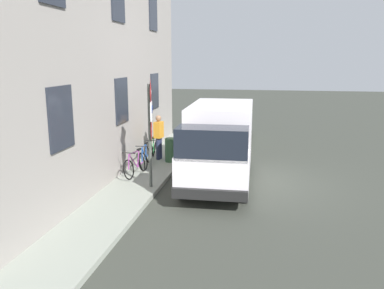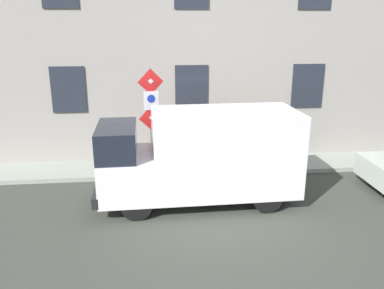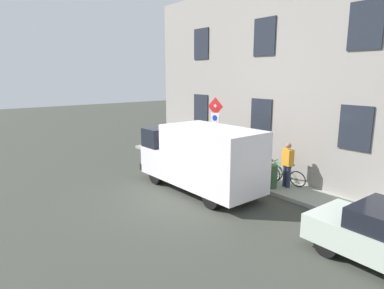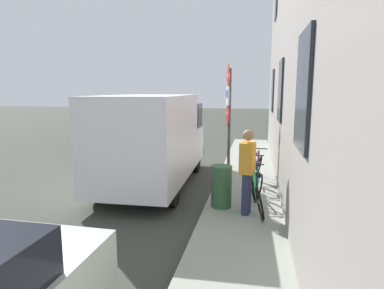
{
  "view_description": "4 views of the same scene",
  "coord_description": "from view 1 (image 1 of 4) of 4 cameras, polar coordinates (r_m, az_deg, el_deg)",
  "views": [
    {
      "loc": [
        -0.42,
        12.49,
        3.97
      ],
      "look_at": [
        1.71,
        0.92,
        1.41
      ],
      "focal_mm": 36.88,
      "sensor_mm": 36.0,
      "label": 1
    },
    {
      "loc": [
        -8.91,
        1.34,
        4.65
      ],
      "look_at": [
        1.65,
        0.25,
        1.41
      ],
      "focal_mm": 36.95,
      "sensor_mm": 36.0,
      "label": 2
    },
    {
      "loc": [
        -6.75,
        -9.25,
        4.33
      ],
      "look_at": [
        1.65,
        1.47,
        1.48
      ],
      "focal_mm": 30.92,
      "sensor_mm": 36.0,
      "label": 3
    },
    {
      "loc": [
        3.68,
        -8.41,
        2.62
      ],
      "look_at": [
        1.76,
        1.4,
        0.96
      ],
      "focal_mm": 30.53,
      "sensor_mm": 36.0,
      "label": 4
    }
  ],
  "objects": [
    {
      "name": "ground_plane",
      "position": [
        13.11,
        8.14,
        -5.47
      ],
      "size": [
        80.0,
        80.0,
        0.0
      ],
      "primitive_type": "plane",
      "color": "#383B33"
    },
    {
      "name": "sidewalk_slab",
      "position": [
        13.65,
        -6.61,
        -4.4
      ],
      "size": [
        1.63,
        16.69,
        0.14
      ],
      "primitive_type": "cube",
      "color": "gray",
      "rests_on": "ground_plane"
    },
    {
      "name": "building_facade",
      "position": [
        13.47,
        -11.88,
        12.5
      ],
      "size": [
        0.75,
        14.69,
        8.16
      ],
      "color": "gray",
      "rests_on": "ground_plane"
    },
    {
      "name": "sign_post_stacked",
      "position": [
        11.74,
        -5.95,
        3.44
      ],
      "size": [
        0.2,
        0.55,
        3.15
      ],
      "color": "#474C47",
      "rests_on": "sidewalk_slab"
    },
    {
      "name": "delivery_van",
      "position": [
        12.79,
        4.01,
        0.36
      ],
      "size": [
        2.12,
        5.37,
        2.5
      ],
      "rotation": [
        0.0,
        0.0,
        1.59
      ],
      "color": "white",
      "rests_on": "ground_plane"
    },
    {
      "name": "parked_hatchback",
      "position": [
        19.69,
        5.85,
        2.76
      ],
      "size": [
        1.81,
        4.03,
        1.38
      ],
      "rotation": [
        0.0,
        0.0,
        1.56
      ],
      "color": "#B6C1B4",
      "rests_on": "ground_plane"
    },
    {
      "name": "bicycle_green",
      "position": [
        15.23,
        -5.68,
        -0.9
      ],
      "size": [
        0.51,
        1.72,
        0.89
      ],
      "rotation": [
        0.0,
        0.0,
        1.72
      ],
      "color": "black",
      "rests_on": "sidewalk_slab"
    },
    {
      "name": "bicycle_blue",
      "position": [
        14.28,
        -6.81,
        -1.82
      ],
      "size": [
        0.46,
        1.72,
        0.89
      ],
      "rotation": [
        0.0,
        0.0,
        1.67
      ],
      "color": "black",
      "rests_on": "sidewalk_slab"
    },
    {
      "name": "bicycle_purple",
      "position": [
        13.33,
        -8.12,
        -2.87
      ],
      "size": [
        0.51,
        1.72,
        0.89
      ],
      "rotation": [
        0.0,
        0.0,
        1.42
      ],
      "color": "black",
      "rests_on": "sidewalk_slab"
    },
    {
      "name": "pedestrian",
      "position": [
        15.27,
        -4.83,
        1.29
      ],
      "size": [
        0.33,
        0.44,
        1.72
      ],
      "rotation": [
        0.0,
        0.0,
        2.96
      ],
      "color": "#262B47",
      "rests_on": "sidewalk_slab"
    },
    {
      "name": "litter_bin",
      "position": [
        14.96,
        -3.09,
        -0.79
      ],
      "size": [
        0.44,
        0.44,
        0.9
      ],
      "primitive_type": "cylinder",
      "color": "#2D5133",
      "rests_on": "sidewalk_slab"
    }
  ]
}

